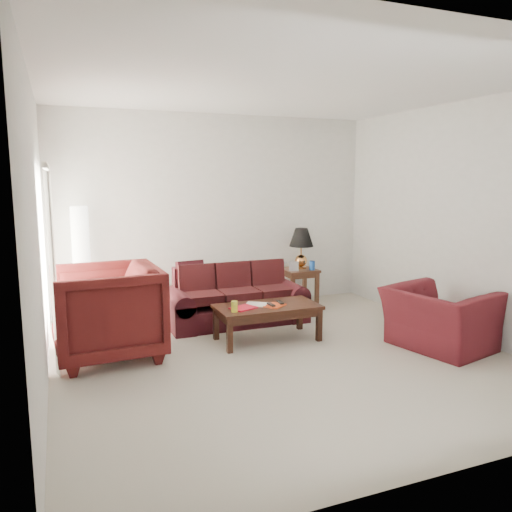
{
  "coord_description": "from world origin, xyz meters",
  "views": [
    {
      "loc": [
        -2.32,
        -4.97,
        2.04
      ],
      "look_at": [
        0.0,
        0.85,
        1.05
      ],
      "focal_mm": 35.0,
      "sensor_mm": 36.0,
      "label": 1
    }
  ],
  "objects_px": {
    "sofa": "(237,296)",
    "coffee_table": "(267,323)",
    "floor_lamp": "(82,266)",
    "armchair_left": "(107,312)",
    "armchair_right": "(439,319)",
    "end_table": "(299,286)"
  },
  "relations": [
    {
      "from": "armchair_right",
      "to": "coffee_table",
      "type": "xyz_separation_m",
      "value": [
        -1.79,
        1.04,
        -0.14
      ]
    },
    {
      "from": "sofa",
      "to": "coffee_table",
      "type": "height_order",
      "value": "sofa"
    },
    {
      "from": "end_table",
      "to": "floor_lamp",
      "type": "xyz_separation_m",
      "value": [
        -3.32,
        0.05,
        0.55
      ]
    },
    {
      "from": "sofa",
      "to": "coffee_table",
      "type": "bearing_deg",
      "value": -89.23
    },
    {
      "from": "end_table",
      "to": "armchair_right",
      "type": "relative_size",
      "value": 0.51
    },
    {
      "from": "end_table",
      "to": "floor_lamp",
      "type": "distance_m",
      "value": 3.36
    },
    {
      "from": "armchair_left",
      "to": "armchair_right",
      "type": "bearing_deg",
      "value": 70.38
    },
    {
      "from": "floor_lamp",
      "to": "armchair_right",
      "type": "height_order",
      "value": "floor_lamp"
    },
    {
      "from": "floor_lamp",
      "to": "armchair_left",
      "type": "xyz_separation_m",
      "value": [
        0.18,
        -1.46,
        -0.3
      ]
    },
    {
      "from": "armchair_left",
      "to": "coffee_table",
      "type": "bearing_deg",
      "value": 84.29
    },
    {
      "from": "end_table",
      "to": "floor_lamp",
      "type": "relative_size",
      "value": 0.34
    },
    {
      "from": "sofa",
      "to": "coffee_table",
      "type": "distance_m",
      "value": 0.88
    },
    {
      "from": "sofa",
      "to": "armchair_right",
      "type": "relative_size",
      "value": 1.73
    },
    {
      "from": "end_table",
      "to": "armchair_left",
      "type": "relative_size",
      "value": 0.49
    },
    {
      "from": "armchair_left",
      "to": "armchair_right",
      "type": "height_order",
      "value": "armchair_left"
    },
    {
      "from": "floor_lamp",
      "to": "sofa",
      "type": "bearing_deg",
      "value": -19.69
    },
    {
      "from": "floor_lamp",
      "to": "armchair_right",
      "type": "bearing_deg",
      "value": -33.81
    },
    {
      "from": "floor_lamp",
      "to": "coffee_table",
      "type": "distance_m",
      "value": 2.7
    },
    {
      "from": "end_table",
      "to": "armchair_right",
      "type": "bearing_deg",
      "value": -77.14
    },
    {
      "from": "sofa",
      "to": "floor_lamp",
      "type": "distance_m",
      "value": 2.18
    },
    {
      "from": "end_table",
      "to": "coffee_table",
      "type": "height_order",
      "value": "end_table"
    },
    {
      "from": "end_table",
      "to": "armchair_right",
      "type": "height_order",
      "value": "armchair_right"
    }
  ]
}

